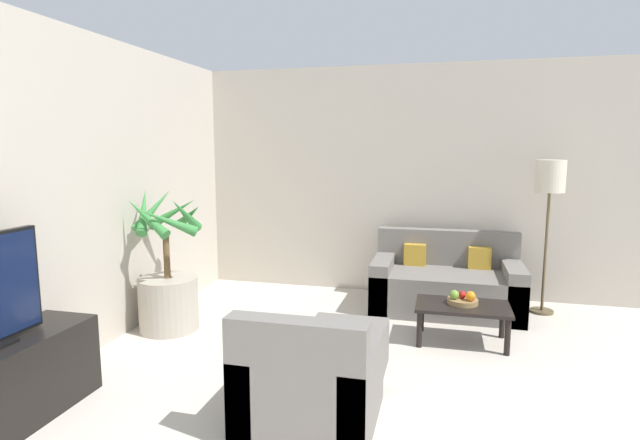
% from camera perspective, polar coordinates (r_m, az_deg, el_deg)
% --- Properties ---
extents(wall_back, '(7.72, 0.06, 2.70)m').
position_cam_1_polar(wall_back, '(6.00, 15.64, 4.18)').
color(wall_back, '#BCB2A3').
rests_on(wall_back, ground_plane).
extents(wall_left, '(0.06, 7.71, 2.70)m').
position_cam_1_polar(wall_left, '(4.13, -31.01, 1.60)').
color(wall_left, '#BCB2A3').
rests_on(wall_left, ground_plane).
extents(potted_palm, '(0.70, 0.77, 1.38)m').
position_cam_1_polar(potted_palm, '(5.04, -16.96, -7.35)').
color(potted_palm, '#ADA393').
rests_on(potted_palm, ground_plane).
extents(sofa_loveseat, '(1.55, 0.88, 0.83)m').
position_cam_1_polar(sofa_loveseat, '(5.62, 14.19, -7.13)').
color(sofa_loveseat, slate).
rests_on(sofa_loveseat, ground_plane).
extents(floor_lamp, '(0.29, 0.29, 1.62)m').
position_cam_1_polar(floor_lamp, '(5.67, 24.79, 3.61)').
color(floor_lamp, brown).
rests_on(floor_lamp, ground_plane).
extents(coffee_table, '(0.82, 0.50, 0.35)m').
position_cam_1_polar(coffee_table, '(4.72, 15.97, -9.89)').
color(coffee_table, black).
rests_on(coffee_table, ground_plane).
extents(fruit_bowl, '(0.27, 0.27, 0.05)m').
position_cam_1_polar(fruit_bowl, '(4.73, 15.98, -8.91)').
color(fruit_bowl, '#997A4C').
rests_on(fruit_bowl, coffee_table).
extents(apple_red, '(0.07, 0.07, 0.07)m').
position_cam_1_polar(apple_red, '(4.72, 15.97, -8.21)').
color(apple_red, red).
rests_on(apple_red, fruit_bowl).
extents(apple_green, '(0.08, 0.08, 0.08)m').
position_cam_1_polar(apple_green, '(4.68, 15.10, -8.23)').
color(apple_green, olive).
rests_on(apple_green, fruit_bowl).
extents(orange_fruit, '(0.09, 0.09, 0.09)m').
position_cam_1_polar(orange_fruit, '(4.67, 16.83, -8.32)').
color(orange_fruit, orange).
rests_on(orange_fruit, fruit_bowl).
extents(armchair, '(0.82, 0.84, 0.79)m').
position_cam_1_polar(armchair, '(3.31, -1.11, -18.22)').
color(armchair, slate).
rests_on(armchair, ground_plane).
extents(ottoman, '(0.60, 0.51, 0.36)m').
position_cam_1_polar(ottoman, '(4.07, 3.15, -14.31)').
color(ottoman, slate).
rests_on(ottoman, ground_plane).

